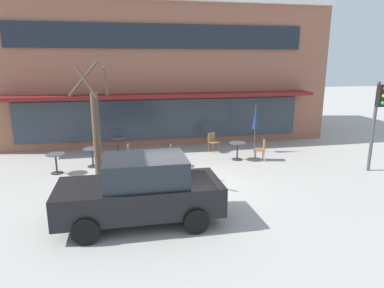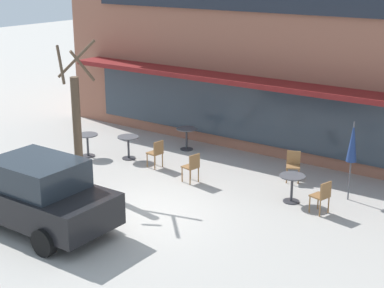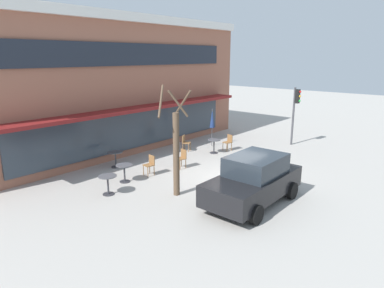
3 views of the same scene
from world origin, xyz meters
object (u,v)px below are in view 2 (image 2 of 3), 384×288
object	(u,v)px
cafe_chair_2	(322,195)
cafe_chair_3	(293,164)
cafe_table_mid_patio	(88,141)
cafe_table_streetside	(128,144)
cafe_table_near_wall	(187,135)
patio_umbrella_green_folded	(353,143)
parked_sedan	(36,194)
cafe_table_by_tree	(292,184)
cafe_chair_0	(156,152)
cafe_chair_1	(192,166)
street_tree	(77,124)

from	to	relation	value
cafe_chair_2	cafe_chair_3	bearing A→B (deg)	133.78
cafe_chair_3	cafe_table_mid_patio	bearing A→B (deg)	-163.80
cafe_table_streetside	cafe_table_mid_patio	size ratio (longest dim) A/B	1.00
cafe_table_near_wall	patio_umbrella_green_folded	distance (m)	6.38
cafe_chair_2	parked_sedan	distance (m)	7.13
cafe_table_by_tree	cafe_chair_0	xyz separation A→B (m)	(-4.68, 0.02, 0.01)
cafe_chair_0	cafe_chair_1	distance (m)	1.71
parked_sedan	cafe_table_mid_patio	bearing A→B (deg)	122.53
cafe_chair_1	parked_sedan	distance (m)	4.84
cafe_table_streetside	cafe_chair_3	xyz separation A→B (m)	(5.29, 1.31, 0.01)
cafe_table_by_tree	cafe_table_mid_patio	bearing A→B (deg)	-176.64
cafe_table_streetside	cafe_chair_1	bearing A→B (deg)	-10.72
street_tree	cafe_table_by_tree	bearing A→B (deg)	23.46
cafe_table_by_tree	cafe_chair_1	size ratio (longest dim) A/B	0.85
cafe_chair_3	cafe_chair_2	bearing A→B (deg)	-46.22
cafe_chair_1	parked_sedan	world-z (taller)	parked_sedan
cafe_table_near_wall	cafe_chair_2	xyz separation A→B (m)	(6.00, -2.34, 0.01)
patio_umbrella_green_folded	cafe_chair_2	world-z (taller)	patio_umbrella_green_folded
cafe_table_near_wall	cafe_chair_3	bearing A→B (deg)	-7.76
cafe_table_by_tree	cafe_chair_3	size ratio (longest dim) A/B	0.85
cafe_chair_1	cafe_chair_2	xyz separation A→B (m)	(4.00, 0.12, 0.00)
cafe_table_mid_patio	cafe_table_by_tree	bearing A→B (deg)	3.36
cafe_table_by_tree	street_tree	bearing A→B (deg)	-156.54
cafe_chair_1	street_tree	distance (m)	3.50
cafe_table_streetside	cafe_chair_2	xyz separation A→B (m)	(6.97, -0.44, 0.01)
cafe_table_by_tree	cafe_chair_3	world-z (taller)	cafe_chair_3
cafe_table_streetside	patio_umbrella_green_folded	bearing A→B (deg)	7.00
cafe_table_by_tree	parked_sedan	size ratio (longest dim) A/B	0.18
cafe_table_by_tree	patio_umbrella_green_folded	bearing A→B (deg)	41.65
patio_umbrella_green_folded	cafe_chair_3	bearing A→B (deg)	167.24
cafe_table_mid_patio	patio_umbrella_green_folded	size ratio (longest dim) A/B	0.35
cafe_chair_3	parked_sedan	bearing A→B (deg)	-119.08
cafe_table_near_wall	cafe_table_mid_patio	xyz separation A→B (m)	(-2.24, -2.49, 0.00)
cafe_table_streetside	cafe_chair_2	size ratio (longest dim) A/B	0.85
cafe_chair_0	parked_sedan	size ratio (longest dim) A/B	0.21
parked_sedan	cafe_chair_2	bearing A→B (deg)	41.97
cafe_chair_0	cafe_chair_1	xyz separation A→B (m)	(1.66, -0.40, 0.00)
cafe_table_streetside	cafe_table_near_wall	bearing A→B (deg)	62.84
cafe_table_mid_patio	cafe_chair_1	distance (m)	4.24
cafe_table_near_wall	parked_sedan	size ratio (longest dim) A/B	0.18
cafe_table_mid_patio	street_tree	distance (m)	2.92
cafe_table_near_wall	parked_sedan	world-z (taller)	parked_sedan
cafe_table_near_wall	patio_umbrella_green_folded	world-z (taller)	patio_umbrella_green_folded
patio_umbrella_green_folded	cafe_chair_3	distance (m)	2.22
cafe_chair_1	cafe_chair_0	bearing A→B (deg)	166.35
patio_umbrella_green_folded	cafe_chair_0	bearing A→B (deg)	-169.97
cafe_table_streetside	cafe_chair_2	distance (m)	6.98
cafe_table_by_tree	cafe_table_mid_patio	xyz separation A→B (m)	(-7.26, -0.43, 0.00)
cafe_chair_0	parked_sedan	bearing A→B (deg)	-85.83
cafe_chair_2	parked_sedan	size ratio (longest dim) A/B	0.21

